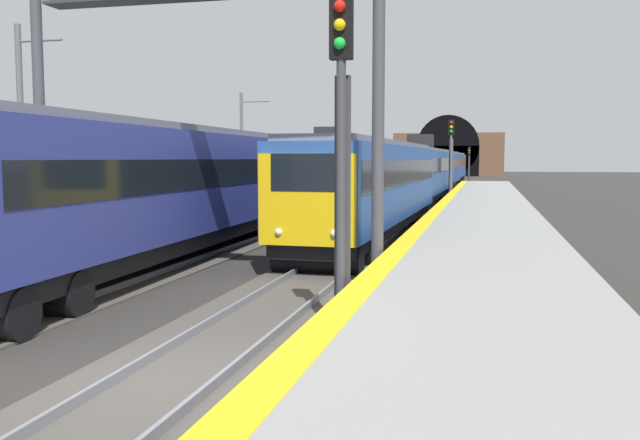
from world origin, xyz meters
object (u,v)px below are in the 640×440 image
(train_main_approaching, at_px, (431,170))
(catenary_mast_near, at_px, (242,148))
(railway_signal_near, at_px, (341,138))
(railway_signal_mid, at_px, (451,154))
(railway_signal_far, at_px, (469,160))
(catenary_mast_far, at_px, (22,135))
(train_adjacent_platform, at_px, (329,172))
(overhead_signal_gantry, at_px, (197,46))

(train_main_approaching, bearing_deg, catenary_mast_near, -43.46)
(railway_signal_near, bearing_deg, railway_signal_mid, -180.00)
(catenary_mast_near, bearing_deg, railway_signal_far, -13.59)
(railway_signal_far, distance_m, catenary_mast_near, 57.32)
(railway_signal_far, distance_m, catenary_mast_far, 79.22)
(train_adjacent_platform, xyz_separation_m, railway_signal_near, (-28.94, -6.82, 1.15))
(catenary_mast_near, distance_m, catenary_mast_far, 22.35)
(railway_signal_mid, bearing_deg, catenary_mast_far, -26.33)
(railway_signal_far, relative_size, catenary_mast_near, 0.64)
(train_main_approaching, height_order, catenary_mast_far, catenary_mast_far)
(railway_signal_near, distance_m, railway_signal_mid, 36.87)
(railway_signal_near, bearing_deg, train_main_approaching, -177.57)
(train_adjacent_platform, xyz_separation_m, railway_signal_mid, (7.93, -6.82, 1.12))
(train_main_approaching, distance_m, train_adjacent_platform, 15.52)
(railway_signal_near, bearing_deg, overhead_signal_gantry, -132.69)
(catenary_mast_near, bearing_deg, railway_signal_mid, -70.10)
(railway_signal_far, xyz_separation_m, catenary_mast_far, (-78.06, 13.47, 1.09))
(railway_signal_far, distance_m, overhead_signal_gantry, 83.87)
(railway_signal_mid, height_order, railway_signal_far, railway_signal_mid)
(railway_signal_near, distance_m, railway_signal_far, 87.71)
(railway_signal_near, distance_m, overhead_signal_gantry, 6.35)
(railway_signal_far, xyz_separation_m, catenary_mast_near, (-55.71, 13.46, 0.95))
(train_main_approaching, relative_size, catenary_mast_far, 9.77)
(train_main_approaching, relative_size, catenary_mast_near, 10.17)
(train_main_approaching, bearing_deg, railway_signal_near, 3.88)
(railway_signal_mid, distance_m, catenary_mast_far, 30.38)
(train_main_approaching, relative_size, train_adjacent_platform, 1.22)
(train_main_approaching, relative_size, overhead_signal_gantry, 8.51)
(railway_signal_mid, height_order, overhead_signal_gantry, overhead_signal_gantry)
(train_adjacent_platform, height_order, railway_signal_near, railway_signal_near)
(railway_signal_far, height_order, catenary_mast_near, catenary_mast_near)
(railway_signal_near, bearing_deg, train_adjacent_platform, -166.74)
(railway_signal_mid, relative_size, catenary_mast_near, 0.78)
(train_main_approaching, xyz_separation_m, railway_signal_mid, (-6.77, -1.86, 1.28))
(railway_signal_mid, relative_size, overhead_signal_gantry, 0.65)
(catenary_mast_near, relative_size, catenary_mast_far, 0.96)
(railway_signal_near, xyz_separation_m, catenary_mast_far, (9.65, 13.47, 0.48))
(railway_signal_mid, xyz_separation_m, catenary_mast_far, (-27.22, 13.47, 0.51))
(railway_signal_mid, bearing_deg, train_main_approaching, -164.68)
(train_adjacent_platform, relative_size, catenary_mast_near, 8.36)
(train_main_approaching, distance_m, railway_signal_mid, 7.14)
(train_main_approaching, xyz_separation_m, railway_signal_far, (44.07, -1.86, 0.70))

